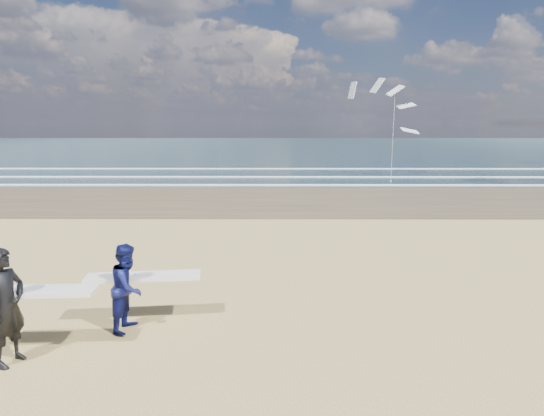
{
  "coord_description": "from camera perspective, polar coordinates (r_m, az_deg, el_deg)",
  "views": [
    {
      "loc": [
        4.5,
        -7.41,
        3.87
      ],
      "look_at": [
        4.41,
        6.0,
        1.52
      ],
      "focal_mm": 32.0,
      "sensor_mm": 36.0,
      "label": 1
    }
  ],
  "objects": [
    {
      "name": "ocean",
      "position": [
        81.0,
        11.52,
        7.0
      ],
      "size": [
        220.0,
        100.0,
        0.02
      ],
      "primitive_type": "cube",
      "color": "#192F37",
      "rests_on": "ground"
    },
    {
      "name": "foam_breakers",
      "position": [
        38.94,
        23.9,
        3.45
      ],
      "size": [
        220.0,
        11.7,
        0.05
      ],
      "color": "white",
      "rests_on": "ground"
    },
    {
      "name": "surfer_near",
      "position": [
        9.01,
        -28.55,
        -9.96
      ],
      "size": [
        2.22,
        1.07,
        1.95
      ],
      "color": "black",
      "rests_on": "ground"
    },
    {
      "name": "surfer_far",
      "position": [
        9.65,
        -16.42,
        -8.79
      ],
      "size": [
        2.25,
        1.2,
        1.67
      ],
      "color": "#0C1046",
      "rests_on": "ground"
    },
    {
      "name": "kite_1",
      "position": [
        35.94,
        14.14,
        10.24
      ],
      "size": [
        6.17,
        4.78,
        7.43
      ],
      "color": "slate",
      "rests_on": "ground"
    }
  ]
}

